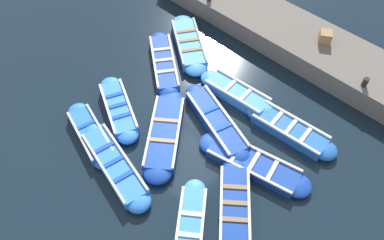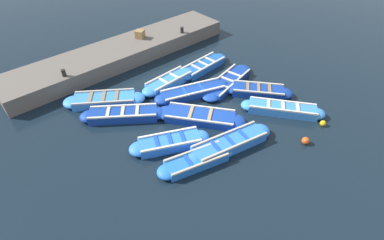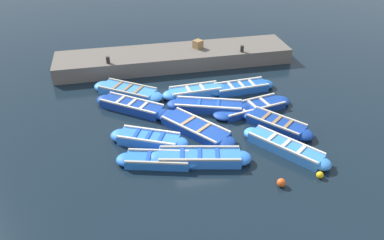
# 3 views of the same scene
# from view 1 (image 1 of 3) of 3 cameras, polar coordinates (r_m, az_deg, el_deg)

# --- Properties ---
(ground_plane) EXTENTS (120.00, 120.00, 0.00)m
(ground_plane) POSITION_cam_1_polar(r_m,az_deg,el_deg) (13.20, -1.04, -1.60)
(ground_plane) COLOR black
(boat_tucked) EXTENTS (2.12, 3.28, 0.44)m
(boat_tucked) POSITION_cam_1_polar(r_m,az_deg,el_deg) (13.81, -11.12, 1.71)
(boat_tucked) COLOR blue
(boat_tucked) RESTS_ON ground
(boat_far_corner) EXTENTS (2.90, 3.49, 0.45)m
(boat_far_corner) POSITION_cam_1_polar(r_m,az_deg,el_deg) (15.15, -4.30, 8.57)
(boat_far_corner) COLOR navy
(boat_far_corner) RESTS_ON ground
(boat_stern_in) EXTENTS (1.54, 3.22, 0.39)m
(boat_stern_in) POSITION_cam_1_polar(r_m,az_deg,el_deg) (13.36, -15.16, -2.13)
(boat_stern_in) COLOR blue
(boat_stern_in) RESTS_ON ground
(boat_inner_gap) EXTENTS (1.10, 3.56, 0.42)m
(boat_inner_gap) POSITION_cam_1_polar(r_m,az_deg,el_deg) (13.44, 14.69, -1.43)
(boat_inner_gap) COLOR #1E59AD
(boat_inner_gap) RESTS_ON ground
(boat_outer_right) EXTENTS (1.01, 3.32, 0.47)m
(boat_outer_right) POSITION_cam_1_polar(r_m,az_deg,el_deg) (14.10, 6.90, 3.98)
(boat_outer_right) COLOR #3884E0
(boat_outer_right) RESTS_ON ground
(boat_mid_row) EXTENTS (3.09, 2.75, 0.44)m
(boat_mid_row) POSITION_cam_1_polar(r_m,az_deg,el_deg) (11.64, 6.48, -12.83)
(boat_mid_row) COLOR navy
(boat_mid_row) RESTS_ON ground
(boat_drifting) EXTENTS (1.70, 4.06, 0.36)m
(boat_drifting) POSITION_cam_1_polar(r_m,az_deg,el_deg) (12.45, 9.33, -6.56)
(boat_drifting) COLOR navy
(boat_drifting) RESTS_ON ground
(boat_bow_out) EXTENTS (2.96, 3.62, 0.44)m
(boat_bow_out) POSITION_cam_1_polar(r_m,az_deg,el_deg) (15.98, -0.49, 11.51)
(boat_bow_out) COLOR #3884E0
(boat_bow_out) RESTS_ON ground
(boat_broadside) EXTENTS (1.99, 3.91, 0.45)m
(boat_broadside) POSITION_cam_1_polar(r_m,az_deg,el_deg) (13.21, 3.73, -0.26)
(boat_broadside) COLOR navy
(boat_broadside) RESTS_ON ground
(boat_end_of_row) EXTENTS (1.61, 3.99, 0.46)m
(boat_end_of_row) POSITION_cam_1_polar(r_m,az_deg,el_deg) (12.47, -11.70, -6.68)
(boat_end_of_row) COLOR blue
(boat_end_of_row) RESTS_ON ground
(boat_outer_left) EXTENTS (3.74, 3.17, 0.42)m
(boat_outer_left) POSITION_cam_1_polar(r_m,az_deg,el_deg) (12.94, -4.16, -2.03)
(boat_outer_left) COLOR navy
(boat_outer_left) RESTS_ON ground
(boat_alongside) EXTENTS (3.40, 2.81, 0.44)m
(boat_alongside) POSITION_cam_1_polar(r_m,az_deg,el_deg) (11.20, -0.42, -17.47)
(boat_alongside) COLOR #3884E0
(boat_alongside) RESTS_ON ground
(quay_wall) EXTENTS (2.63, 13.24, 0.84)m
(quay_wall) POSITION_cam_1_polar(r_m,az_deg,el_deg) (16.57, 14.70, 12.40)
(quay_wall) COLOR #605951
(quay_wall) RESTS_ON ground
(bollard_north) EXTENTS (0.20, 0.20, 0.35)m
(bollard_north) POSITION_cam_1_polar(r_m,az_deg,el_deg) (14.64, 24.89, 5.25)
(bollard_north) COLOR black
(bollard_north) RESTS_ON quay_wall
(wooden_crate) EXTENTS (0.63, 0.63, 0.46)m
(wooden_crate) POSITION_cam_1_polar(r_m,az_deg,el_deg) (15.84, 19.63, 11.83)
(wooden_crate) COLOR olive
(wooden_crate) RESTS_ON quay_wall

